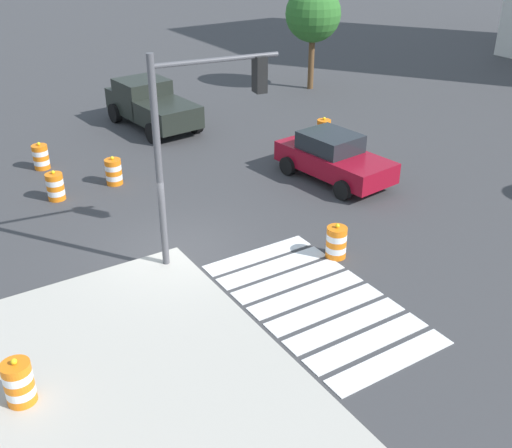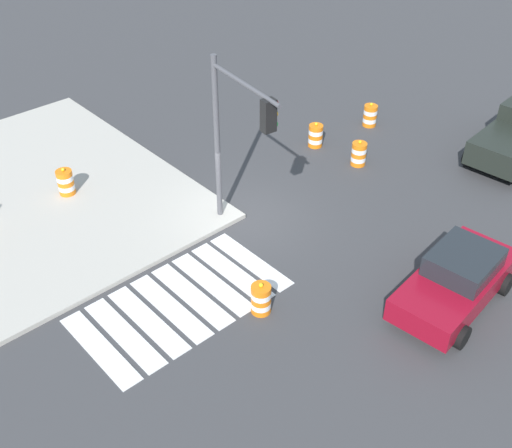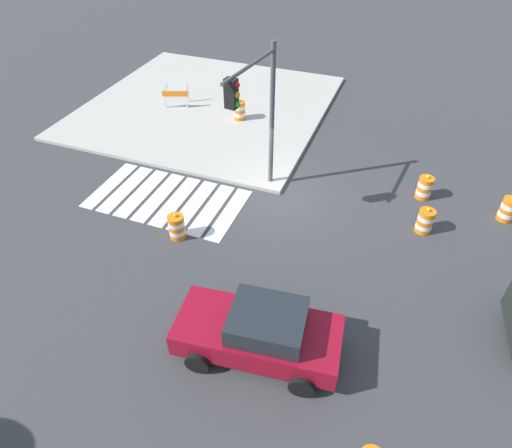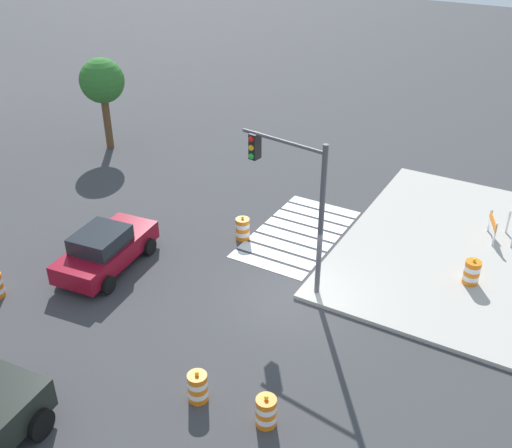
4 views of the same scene
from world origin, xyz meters
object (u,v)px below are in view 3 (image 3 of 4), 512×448
at_px(traffic_barrel_far_curb, 177,227).
at_px(traffic_barrel_near_corner, 508,209).
at_px(sports_car, 260,332).
at_px(traffic_barrel_median_far, 425,221).
at_px(traffic_light_pole, 257,104).
at_px(traffic_barrel_on_sidewalk, 239,110).
at_px(construction_barricade, 176,96).
at_px(traffic_barrel_crosswalk_end, 425,188).

bearing_deg(traffic_barrel_far_curb, traffic_barrel_near_corner, -154.75).
relative_size(sports_car, traffic_barrel_far_curb, 4.39).
distance_m(traffic_barrel_median_far, traffic_barrel_far_curb, 8.66).
bearing_deg(traffic_light_pole, traffic_barrel_on_sidewalk, -61.74).
xyz_separation_m(sports_car, construction_barricade, (9.05, -12.14, -0.09)).
relative_size(traffic_barrel_near_corner, construction_barricade, 0.72).
distance_m(construction_barricade, traffic_light_pole, 9.33).
bearing_deg(traffic_barrel_on_sidewalk, traffic_barrel_near_corner, 163.18).
height_order(traffic_barrel_near_corner, traffic_barrel_median_far, same).
distance_m(traffic_barrel_median_far, traffic_light_pole, 7.08).
xyz_separation_m(traffic_barrel_median_far, traffic_barrel_far_curb, (7.99, 3.33, 0.00)).
distance_m(traffic_barrel_far_curb, traffic_barrel_on_sidewalk, 8.76).
relative_size(traffic_barrel_far_curb, traffic_light_pole, 0.19).
bearing_deg(traffic_barrel_crosswalk_end, traffic_barrel_median_far, 94.85).
height_order(traffic_barrel_median_far, traffic_barrel_far_curb, same).
relative_size(traffic_barrel_on_sidewalk, traffic_light_pole, 0.19).
distance_m(sports_car, traffic_barrel_far_curb, 5.42).
bearing_deg(sports_car, traffic_barrel_on_sidewalk, -65.44).
relative_size(sports_car, traffic_barrel_near_corner, 4.39).
bearing_deg(traffic_barrel_median_far, traffic_barrel_on_sidewalk, -30.18).
height_order(traffic_barrel_near_corner, traffic_barrel_on_sidewalk, traffic_barrel_on_sidewalk).
bearing_deg(traffic_barrel_on_sidewalk, traffic_barrel_crosswalk_end, 159.97).
xyz_separation_m(sports_car, traffic_barrel_median_far, (-3.71, -6.65, -0.36)).
distance_m(traffic_barrel_near_corner, traffic_light_pole, 9.78).
height_order(traffic_barrel_crosswalk_end, traffic_barrel_median_far, same).
xyz_separation_m(sports_car, traffic_light_pole, (2.45, -6.36, 3.10)).
bearing_deg(construction_barricade, traffic_barrel_far_curb, 118.43).
height_order(traffic_barrel_near_corner, traffic_barrel_crosswalk_end, same).
xyz_separation_m(traffic_barrel_median_far, traffic_barrel_on_sidewalk, (9.20, -5.35, 0.15)).
bearing_deg(traffic_barrel_median_far, construction_barricade, -23.29).
bearing_deg(traffic_barrel_median_far, traffic_barrel_far_curb, 22.62).
bearing_deg(sports_car, traffic_barrel_near_corner, -127.65).
xyz_separation_m(traffic_barrel_near_corner, traffic_light_pole, (8.92, 2.02, 3.46)).
height_order(traffic_barrel_crosswalk_end, traffic_barrel_on_sidewalk, traffic_barrel_on_sidewalk).
bearing_deg(traffic_barrel_near_corner, traffic_barrel_crosswalk_end, -6.28).
bearing_deg(traffic_barrel_crosswalk_end, traffic_barrel_near_corner, 173.72).
bearing_deg(traffic_barrel_far_curb, sports_car, 142.20).
relative_size(traffic_barrel_median_far, traffic_barrel_on_sidewalk, 1.00).
distance_m(traffic_barrel_far_curb, traffic_light_pole, 4.95).
relative_size(traffic_barrel_crosswalk_end, traffic_light_pole, 0.19).
relative_size(traffic_barrel_far_curb, traffic_barrel_on_sidewalk, 1.00).
height_order(traffic_barrel_median_far, traffic_light_pole, traffic_light_pole).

